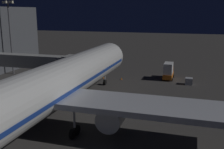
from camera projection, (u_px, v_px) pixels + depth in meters
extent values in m
plane|color=#383533|center=(84.00, 102.00, 47.38)|extent=(320.00, 320.00, 0.00)
cylinder|color=silver|center=(58.00, 83.00, 37.80)|extent=(6.00, 48.23, 6.00)
sphere|color=silver|center=(110.00, 56.00, 60.25)|extent=(5.88, 5.88, 5.88)
cube|color=navy|center=(58.00, 86.00, 37.90)|extent=(6.06, 46.30, 0.50)
cube|color=black|center=(107.00, 53.00, 58.34)|extent=(3.30, 1.40, 0.90)
cube|color=#B7BABF|center=(47.00, 96.00, 35.40)|extent=(48.85, 6.82, 0.70)
cylinder|color=#B7BABF|center=(113.00, 115.00, 34.34)|extent=(3.14, 4.64, 3.14)
cylinder|color=black|center=(118.00, 109.00, 36.50)|extent=(2.67, 0.15, 2.67)
cylinder|color=black|center=(9.00, 98.00, 41.42)|extent=(2.67, 0.15, 2.67)
cylinder|color=#B7BABF|center=(105.00, 75.00, 57.77)|extent=(0.28, 0.28, 2.06)
cylinder|color=black|center=(105.00, 82.00, 58.14)|extent=(0.45, 1.20, 1.20)
cylinder|color=#B7BABF|center=(74.00, 120.00, 33.81)|extent=(0.28, 0.28, 2.06)
cylinder|color=black|center=(77.00, 130.00, 34.78)|extent=(0.45, 1.20, 1.20)
cylinder|color=black|center=(72.00, 134.00, 33.57)|extent=(0.45, 1.20, 1.20)
cylinder|color=#B7BABF|center=(17.00, 112.00, 36.21)|extent=(0.28, 0.28, 2.06)
cylinder|color=black|center=(21.00, 122.00, 37.18)|extent=(0.45, 1.20, 1.20)
cylinder|color=black|center=(15.00, 126.00, 35.97)|extent=(0.45, 1.20, 1.20)
cube|color=#9E9E99|center=(32.00, 61.00, 54.56)|extent=(18.30, 2.60, 2.50)
cube|color=#9E9E99|center=(73.00, 64.00, 51.95)|extent=(3.20, 3.40, 3.00)
cube|color=black|center=(80.00, 64.00, 51.55)|extent=(0.70, 3.20, 2.70)
cylinder|color=#B7BABF|center=(69.00, 81.00, 53.02)|extent=(0.56, 0.56, 4.41)
cylinder|color=black|center=(72.00, 90.00, 53.27)|extent=(0.25, 0.60, 0.60)
cylinder|color=black|center=(67.00, 90.00, 53.62)|extent=(0.25, 0.60, 0.60)
cylinder|color=#59595E|center=(11.00, 39.00, 66.76)|extent=(0.40, 0.40, 17.33)
cube|color=#F9EFC6|center=(11.00, 2.00, 64.49)|extent=(1.10, 0.50, 0.60)
cube|color=#F9EFC6|center=(4.00, 2.00, 65.00)|extent=(1.10, 0.50, 0.60)
cube|color=orange|center=(168.00, 75.00, 63.26)|extent=(2.00, 5.44, 1.10)
cube|color=silver|center=(168.00, 68.00, 62.23)|extent=(1.90, 3.81, 2.46)
cube|color=orange|center=(169.00, 69.00, 64.80)|extent=(1.80, 1.60, 1.10)
cylinder|color=black|center=(173.00, 76.00, 64.86)|extent=(0.24, 0.70, 0.70)
cylinder|color=black|center=(164.00, 75.00, 65.46)|extent=(0.24, 0.70, 0.70)
cylinder|color=black|center=(172.00, 80.00, 61.31)|extent=(0.24, 0.70, 0.70)
cylinder|color=black|center=(163.00, 79.00, 61.92)|extent=(0.24, 0.70, 0.70)
cube|color=#B7BABF|center=(189.00, 81.00, 58.40)|extent=(1.54, 1.58, 1.46)
cone|color=orange|center=(121.00, 78.00, 62.70)|extent=(0.36, 0.36, 0.55)
cone|color=orange|center=(103.00, 77.00, 63.96)|extent=(0.36, 0.36, 0.55)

